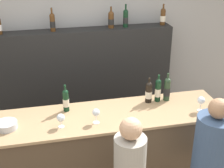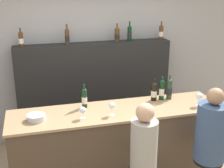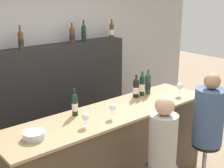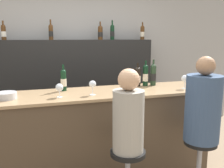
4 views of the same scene
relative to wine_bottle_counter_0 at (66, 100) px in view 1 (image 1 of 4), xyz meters
The scene contains 17 objects.
wall_back 1.45m from the wine_bottle_counter_0, 75.08° to the left, with size 6.40×0.05×2.60m.
bar_counter 0.78m from the wine_bottle_counter_0, 25.90° to the right, with size 2.66×0.68×1.07m.
back_bar_cabinet 1.29m from the wine_bottle_counter_0, 72.38° to the left, with size 2.49×0.28×1.64m.
wine_bottle_counter_0 is the anchor object (origin of this frame).
wine_bottle_counter_1 0.93m from the wine_bottle_counter_0, ahead, with size 0.08×0.08×0.30m.
wine_bottle_counter_2 1.04m from the wine_bottle_counter_0, ahead, with size 0.07×0.07×0.32m.
wine_bottle_counter_3 1.15m from the wine_bottle_counter_0, ahead, with size 0.08×0.08×0.33m.
wine_bottle_backbar_1 1.30m from the wine_bottle_counter_0, 92.02° to the left, with size 0.07×0.07×0.31m.
wine_bottle_backbar_2 1.50m from the wine_bottle_counter_0, 57.25° to the left, with size 0.08×0.08×0.29m.
wine_bottle_backbar_3 1.62m from the wine_bottle_counter_0, 50.64° to the left, with size 0.07×0.07×0.32m.
wine_bottle_backbar_4 1.99m from the wine_bottle_counter_0, 37.82° to the left, with size 0.07×0.07×0.30m.
wine_glass_0 0.32m from the wine_bottle_counter_0, 104.18° to the right, with size 0.08×0.08×0.14m.
wine_glass_1 0.42m from the wine_bottle_counter_0, 48.93° to the right, with size 0.08×0.08×0.16m.
wine_glass_2 1.45m from the wine_bottle_counter_0, 12.47° to the right, with size 0.08×0.08×0.17m.
metal_bowl 0.65m from the wine_bottle_counter_0, 159.74° to the right, with size 0.21×0.21×0.07m.
guest_seated_left 1.01m from the wine_bottle_counter_0, 60.99° to the right, with size 0.29×0.29×0.78m.
guest_seated_right 1.55m from the wine_bottle_counter_0, 34.00° to the right, with size 0.35×0.35×0.87m.
Camera 1 is at (-0.53, -2.49, 2.76)m, focal length 50.00 mm.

